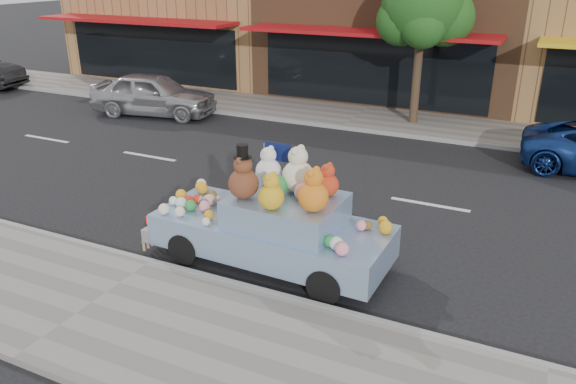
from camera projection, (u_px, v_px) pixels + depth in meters
The scene contains 9 objects.
ground at pixel (274, 178), 14.43m from camera, with size 120.00×120.00×0.00m, color black.
near_sidewalk at pixel (92, 305), 8.98m from camera, with size 60.00×3.00×0.12m, color gray.
far_sidewalk at pixel (357, 117), 19.84m from camera, with size 60.00×3.00×0.12m, color gray.
near_kerb at pixel (151, 263), 10.23m from camera, with size 60.00×0.12×0.13m, color gray.
far_kerb at pixel (342, 127), 18.59m from camera, with size 60.00×0.12×0.13m, color gray.
storefront_mid at pixel (404, 1), 23.05m from camera, with size 10.00×9.80×7.30m.
street_tree at pixel (424, 12), 17.69m from camera, with size 3.00×2.70×5.22m.
car_silver at pixel (154, 94), 20.03m from camera, with size 1.80×4.48×1.53m, color #ABABB0.
art_car at pixel (273, 222), 10.10m from camera, with size 4.53×1.88×2.32m.
Camera 1 is at (6.11, -12.03, 5.17)m, focal length 35.00 mm.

